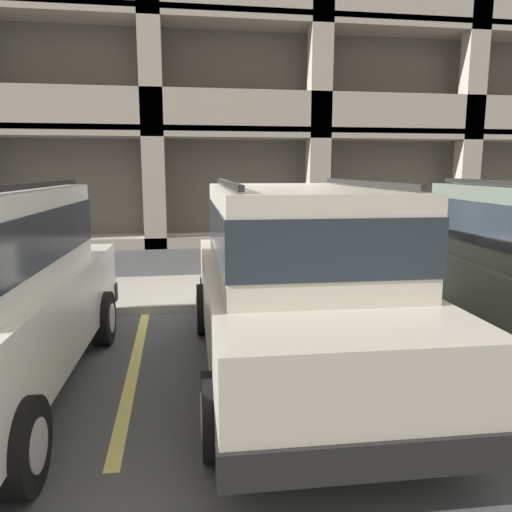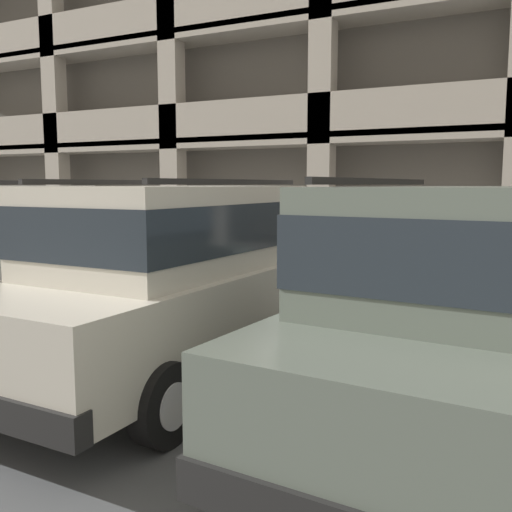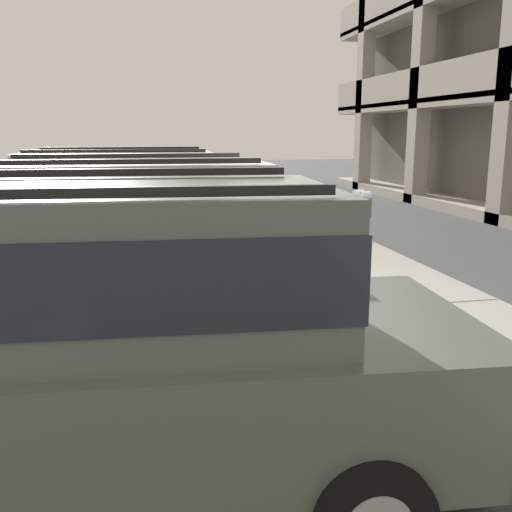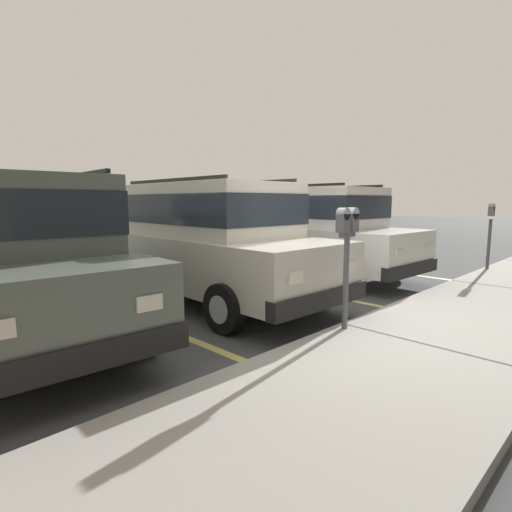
{
  "view_description": "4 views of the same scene",
  "coord_description": "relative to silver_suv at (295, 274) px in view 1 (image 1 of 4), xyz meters",
  "views": [
    {
      "loc": [
        -1.02,
        -7.17,
        2.15
      ],
      "look_at": [
        -0.06,
        -1.06,
        1.07
      ],
      "focal_mm": 35.0,
      "sensor_mm": 36.0,
      "label": 1
    },
    {
      "loc": [
        3.52,
        -7.13,
        1.99
      ],
      "look_at": [
        0.41,
        -1.02,
        1.12
      ],
      "focal_mm": 40.0,
      "sensor_mm": 36.0,
      "label": 2
    },
    {
      "loc": [
        6.42,
        -2.24,
        2.29
      ],
      "look_at": [
        -0.02,
        -0.88,
        0.85
      ],
      "focal_mm": 40.0,
      "sensor_mm": 36.0,
      "label": 3
    },
    {
      "loc": [
        4.34,
        2.95,
        1.69
      ],
      "look_at": [
        0.46,
        -0.89,
        0.94
      ],
      "focal_mm": 28.0,
      "sensor_mm": 36.0,
      "label": 4
    }
  ],
  "objects": [
    {
      "name": "fire_hydrant",
      "position": [
        4.37,
        2.94,
        -0.62
      ],
      "size": [
        0.3,
        0.3,
        0.7
      ],
      "color": "red",
      "rests_on": "sidewalk"
    },
    {
      "name": "silver_suv",
      "position": [
        0.0,
        0.0,
        0.0
      ],
      "size": [
        2.11,
        4.83,
        2.03
      ],
      "rotation": [
        0.0,
        0.0,
        -0.03
      ],
      "color": "beige",
      "rests_on": "ground_plane"
    },
    {
      "name": "sidewalk",
      "position": [
        -0.15,
        3.59,
        -1.03
      ],
      "size": [
        40.0,
        2.2,
        0.12
      ],
      "color": "#9E9B93",
      "rests_on": "ground_plane"
    },
    {
      "name": "parking_meter_near",
      "position": [
        -0.0,
        2.64,
        0.15
      ],
      "size": [
        0.35,
        0.12,
        1.5
      ],
      "color": "#595B60",
      "rests_on": "sidewalk"
    },
    {
      "name": "parking_stall_lines",
      "position": [
        1.39,
        0.89,
        -1.08
      ],
      "size": [
        12.48,
        4.8,
        0.01
      ],
      "color": "#DBD16B",
      "rests_on": "ground_plane"
    },
    {
      "name": "ground_plane",
      "position": [
        -0.15,
        2.29,
        -1.14
      ],
      "size": [
        80.0,
        80.0,
        0.1
      ],
      "color": "#444749"
    }
  ]
}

